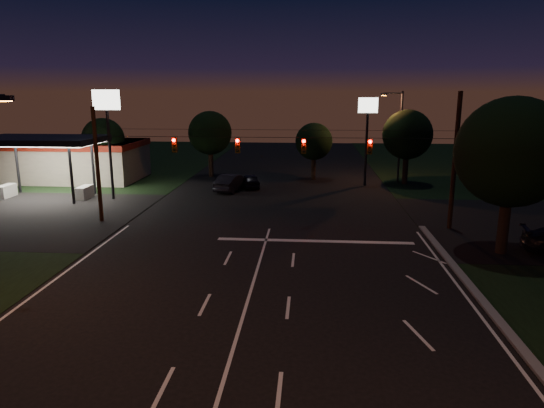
# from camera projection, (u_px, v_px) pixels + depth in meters

# --- Properties ---
(ground) EXTENTS (140.00, 140.00, 0.00)m
(ground) POSITION_uv_depth(u_px,v_px,m) (239.00, 328.00, 18.80)
(ground) COLOR black
(ground) RESTS_ON ground
(cross_street_left) EXTENTS (20.00, 16.00, 0.02)m
(cross_street_left) POSITION_uv_depth(u_px,v_px,m) (3.00, 216.00, 35.86)
(cross_street_left) COLOR black
(cross_street_left) RESTS_ON ground
(stop_bar) EXTENTS (12.00, 0.50, 0.01)m
(stop_bar) POSITION_uv_depth(u_px,v_px,m) (315.00, 241.00, 29.73)
(stop_bar) COLOR silver
(stop_bar) RESTS_ON ground
(utility_pole_right) EXTENTS (0.30, 0.30, 9.00)m
(utility_pole_right) POSITION_uv_depth(u_px,v_px,m) (449.00, 229.00, 32.45)
(utility_pole_right) COLOR black
(utility_pole_right) RESTS_ON ground
(utility_pole_left) EXTENTS (0.28, 0.28, 8.00)m
(utility_pole_left) POSITION_uv_depth(u_px,v_px,m) (102.00, 221.00, 34.28)
(utility_pole_left) COLOR black
(utility_pole_left) RESTS_ON ground
(signal_span) EXTENTS (24.00, 0.40, 1.56)m
(signal_span) POSITION_uv_depth(u_px,v_px,m) (271.00, 145.00, 32.08)
(signal_span) COLOR black
(signal_span) RESTS_ON ground
(gas_station) EXTENTS (14.20, 16.10, 5.25)m
(gas_station) POSITION_uv_depth(u_px,v_px,m) (70.00, 158.00, 49.43)
(gas_station) COLOR gray
(gas_station) RESTS_ON ground
(pole_sign_left_near) EXTENTS (2.20, 0.30, 9.10)m
(pole_sign_left_near) POSITION_uv_depth(u_px,v_px,m) (107.00, 116.00, 39.65)
(pole_sign_left_near) COLOR black
(pole_sign_left_near) RESTS_ON ground
(pole_sign_right) EXTENTS (1.80, 0.30, 8.40)m
(pole_sign_right) POSITION_uv_depth(u_px,v_px,m) (367.00, 121.00, 45.90)
(pole_sign_right) COLOR black
(pole_sign_right) RESTS_ON ground
(street_light_right_far) EXTENTS (2.20, 0.35, 9.00)m
(street_light_right_far) POSITION_uv_depth(u_px,v_px,m) (398.00, 130.00, 47.83)
(street_light_right_far) COLOR black
(street_light_right_far) RESTS_ON ground
(tree_right_near) EXTENTS (6.00, 6.00, 8.76)m
(tree_right_near) POSITION_uv_depth(u_px,v_px,m) (511.00, 153.00, 26.35)
(tree_right_near) COLOR black
(tree_right_near) RESTS_ON ground
(tree_far_a) EXTENTS (4.20, 4.20, 6.42)m
(tree_far_a) POSITION_uv_depth(u_px,v_px,m) (104.00, 140.00, 48.45)
(tree_far_a) COLOR black
(tree_far_a) RESTS_ON ground
(tree_far_b) EXTENTS (4.60, 4.60, 6.98)m
(tree_far_b) POSITION_uv_depth(u_px,v_px,m) (210.00, 133.00, 51.50)
(tree_far_b) COLOR black
(tree_far_b) RESTS_ON ground
(tree_far_c) EXTENTS (3.80, 3.80, 5.86)m
(tree_far_c) POSITION_uv_depth(u_px,v_px,m) (314.00, 142.00, 49.83)
(tree_far_c) COLOR black
(tree_far_c) RESTS_ON ground
(tree_far_d) EXTENTS (4.80, 4.80, 7.30)m
(tree_far_d) POSITION_uv_depth(u_px,v_px,m) (407.00, 135.00, 47.02)
(tree_far_d) COLOR black
(tree_far_d) RESTS_ON ground
(tree_far_e) EXTENTS (4.00, 4.00, 6.18)m
(tree_far_e) POSITION_uv_depth(u_px,v_px,m) (499.00, 145.00, 44.61)
(tree_far_e) COLOR black
(tree_far_e) RESTS_ON ground
(car_oncoming_a) EXTENTS (2.49, 4.10, 1.31)m
(car_oncoming_a) POSITION_uv_depth(u_px,v_px,m) (250.00, 181.00, 46.26)
(car_oncoming_a) COLOR black
(car_oncoming_a) RESTS_ON ground
(car_oncoming_b) EXTENTS (2.89, 4.96, 1.54)m
(car_oncoming_b) POSITION_uv_depth(u_px,v_px,m) (232.00, 182.00, 44.71)
(car_oncoming_b) COLOR black
(car_oncoming_b) RESTS_ON ground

